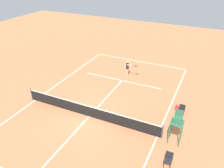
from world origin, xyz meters
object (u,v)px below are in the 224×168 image
(player_serving, at_px, (128,67))
(courtside_chair_near, at_px, (169,159))
(tennis_ball, at_px, (115,76))
(courtside_chair_mid, at_px, (182,110))
(equipment_bag, at_px, (180,108))
(umpire_chair, at_px, (177,122))

(player_serving, bearing_deg, courtside_chair_near, 29.75)
(player_serving, xyz_separation_m, tennis_ball, (1.08, 0.69, -0.95))
(courtside_chair_mid, xyz_separation_m, equipment_bag, (0.20, -0.76, -0.38))
(courtside_chair_near, height_order, courtside_chair_mid, same)
(courtside_chair_mid, bearing_deg, umpire_chair, 92.20)
(tennis_ball, height_order, courtside_chair_near, courtside_chair_near)
(umpire_chair, distance_m, equipment_bag, 4.05)
(courtside_chair_mid, bearing_deg, tennis_ball, -27.81)
(umpire_chair, xyz_separation_m, courtside_chair_near, (-0.08, 2.16, -1.07))
(player_serving, distance_m, tennis_ball, 1.60)
(courtside_chair_near, bearing_deg, equipment_bag, -86.25)
(umpire_chair, height_order, courtside_chair_mid, umpire_chair)
(courtside_chair_near, xyz_separation_m, equipment_bag, (0.39, -5.93, -0.38))
(umpire_chair, distance_m, courtside_chair_near, 2.42)
(tennis_ball, xyz_separation_m, courtside_chair_mid, (-7.26, 3.83, 0.50))
(courtside_chair_near, bearing_deg, tennis_ball, -50.37)
(player_serving, height_order, courtside_chair_near, player_serving)
(player_serving, relative_size, tennis_ball, 24.43)
(player_serving, xyz_separation_m, umpire_chair, (-6.30, 7.53, 0.62))
(tennis_ball, bearing_deg, courtside_chair_mid, 152.19)
(player_serving, relative_size, equipment_bag, 2.19)
(player_serving, bearing_deg, equipment_bag, 54.28)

